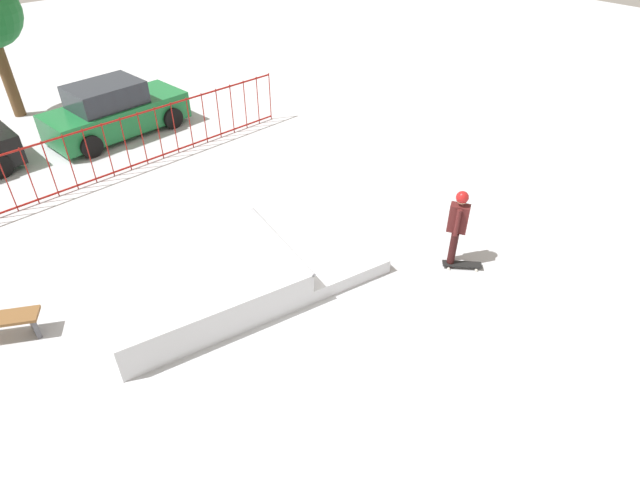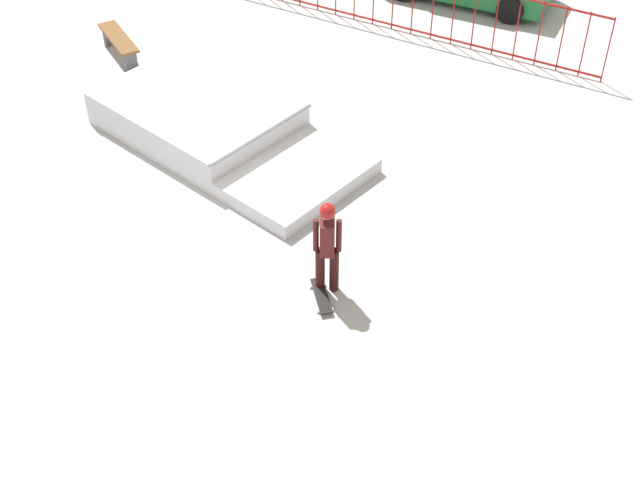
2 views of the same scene
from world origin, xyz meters
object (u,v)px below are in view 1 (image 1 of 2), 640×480
(skate_ramp, at_px, (221,276))
(parked_car_green, at_px, (114,111))
(skateboard, at_px, (462,264))
(skater, at_px, (458,223))

(skate_ramp, relative_size, parked_car_green, 1.36)
(skateboard, xyz_separation_m, parked_car_green, (-2.55, 10.91, 0.65))
(skateboard, bearing_deg, parked_car_green, 149.65)
(parked_car_green, bearing_deg, skater, -82.58)
(skate_ramp, relative_size, skater, 3.34)
(skater, distance_m, skateboard, 0.97)
(skater, relative_size, parked_car_green, 0.41)
(skate_ramp, xyz_separation_m, skater, (4.04, -2.44, 0.69))
(skater, relative_size, skateboard, 2.40)
(skate_ramp, height_order, parked_car_green, parked_car_green)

